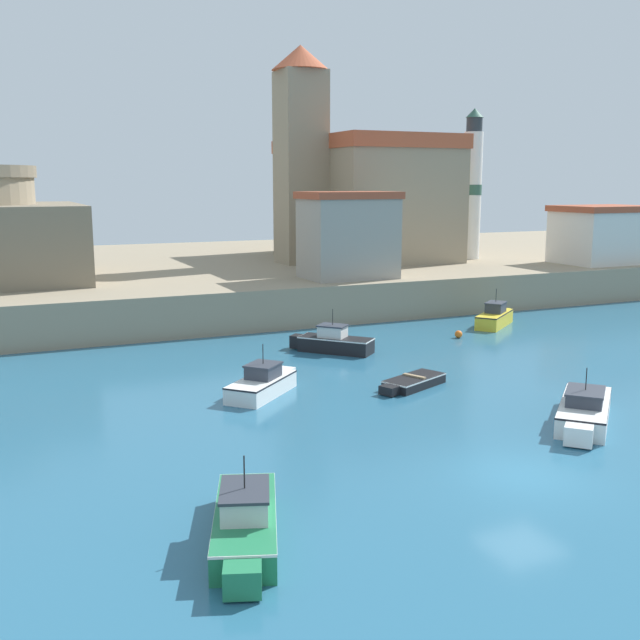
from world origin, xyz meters
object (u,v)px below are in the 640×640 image
at_px(lighthouse, 472,187).
at_px(harbor_shed_near_wharf, 348,235).
at_px(motorboat_black_2, 333,342).
at_px(motorboat_white_4, 584,410).
at_px(dinghy_black_5, 413,382).
at_px(motorboat_green_3, 245,521).
at_px(motorboat_yellow_0, 495,317).
at_px(harbor_shed_mid_row, 602,234).
at_px(mooring_buoy, 459,334).
at_px(church, 357,193).
at_px(motorboat_white_1, 263,383).

xyz_separation_m(lighthouse, harbor_shed_near_wharf, (-16.00, -7.85, -3.27)).
height_order(motorboat_black_2, motorboat_white_4, motorboat_black_2).
bearing_deg(dinghy_black_5, motorboat_green_3, -136.47).
relative_size(motorboat_yellow_0, motorboat_green_3, 0.78).
bearing_deg(harbor_shed_mid_row, dinghy_black_5, -147.42).
distance_m(motorboat_yellow_0, motorboat_white_4, 20.55).
xyz_separation_m(motorboat_black_2, harbor_shed_near_wharf, (6.04, 10.50, 5.19)).
distance_m(motorboat_black_2, mooring_buoy, 8.68).
relative_size(church, harbor_shed_near_wharf, 2.74).
xyz_separation_m(motorboat_yellow_0, harbor_shed_near_wharf, (-7.13, 7.80, 5.17)).
relative_size(motorboat_yellow_0, motorboat_white_4, 0.84).
bearing_deg(harbor_shed_mid_row, motorboat_green_3, -143.94).
distance_m(motorboat_white_4, church, 40.97).
bearing_deg(motorboat_white_4, lighthouse, 61.67).
distance_m(motorboat_white_1, motorboat_black_2, 9.21).
relative_size(mooring_buoy, harbor_shed_mid_row, 0.06).
height_order(motorboat_yellow_0, motorboat_green_3, motorboat_yellow_0).
bearing_deg(motorboat_yellow_0, motorboat_white_1, -154.92).
bearing_deg(harbor_shed_near_wharf, motorboat_white_1, -126.44).
bearing_deg(church, lighthouse, -30.31).
relative_size(motorboat_green_3, lighthouse, 0.45).
xyz_separation_m(motorboat_white_1, lighthouse, (28.56, 24.86, 8.51)).
xyz_separation_m(motorboat_white_1, mooring_buoy, (15.19, 6.86, -0.29)).
height_order(dinghy_black_5, harbor_shed_mid_row, harbor_shed_mid_row).
bearing_deg(motorboat_green_3, harbor_shed_near_wharf, 59.48).
distance_m(motorboat_white_4, lighthouse, 39.45).
bearing_deg(church, harbor_shed_near_wharf, -119.00).
distance_m(motorboat_yellow_0, mooring_buoy, 5.09).
relative_size(motorboat_white_1, harbor_shed_mid_row, 0.57).
relative_size(dinghy_black_5, harbor_shed_mid_row, 0.53).
bearing_deg(lighthouse, motorboat_white_4, -118.33).
relative_size(motorboat_yellow_0, church, 0.25).
relative_size(motorboat_black_2, mooring_buoy, 9.28).
relative_size(motorboat_green_3, harbor_shed_near_wharf, 0.90).
bearing_deg(harbor_shed_near_wharf, motorboat_yellow_0, -47.56).
relative_size(motorboat_white_4, harbor_shed_near_wharf, 0.83).
relative_size(dinghy_black_5, harbor_shed_near_wharf, 0.61).
relative_size(motorboat_white_4, church, 0.30).
distance_m(motorboat_yellow_0, church, 22.24).
height_order(church, harbor_shed_near_wharf, church).
distance_m(dinghy_black_5, church, 35.24).
height_order(motorboat_yellow_0, motorboat_black_2, motorboat_yellow_0).
height_order(motorboat_black_2, mooring_buoy, motorboat_black_2).
bearing_deg(mooring_buoy, motorboat_green_3, -135.63).
distance_m(motorboat_white_4, harbor_shed_near_wharf, 26.68).
relative_size(motorboat_green_3, mooring_buoy, 12.57).
xyz_separation_m(motorboat_green_3, mooring_buoy, (20.37, 19.93, -0.33)).
distance_m(motorboat_black_2, motorboat_green_3, 22.81).
bearing_deg(lighthouse, motorboat_black_2, -140.21).
bearing_deg(dinghy_black_5, church, 67.75).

